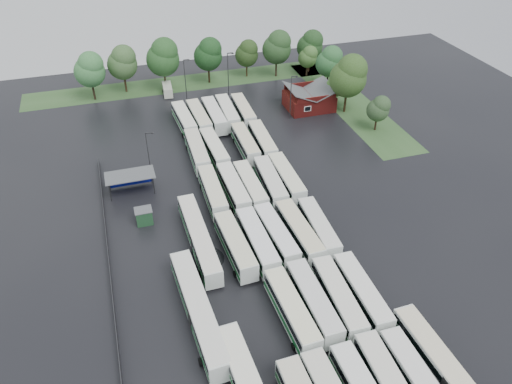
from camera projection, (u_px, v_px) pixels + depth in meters
name	position (u px, v px, depth m)	size (l,w,h in m)	color
ground	(267.00, 254.00, 72.97)	(160.00, 160.00, 0.00)	black
brick_building	(309.00, 100.00, 110.89)	(10.07, 8.60, 5.39)	maroon
wash_shed	(130.00, 176.00, 84.15)	(8.20, 4.20, 3.58)	#2D2D30
utility_hut	(144.00, 216.00, 78.05)	(2.70, 2.20, 2.62)	#194022
grass_strip_north	(193.00, 82.00, 123.74)	(80.00, 10.00, 0.01)	#305226
grass_strip_east	(349.00, 102.00, 114.42)	(10.00, 50.00, 0.01)	#305226
west_fence	(108.00, 246.00, 73.44)	(0.10, 50.00, 1.20)	#2D2D30
bus_r0c4	(416.00, 380.00, 53.93)	(2.65, 12.24, 3.40)	silver
bus_r1c1	(291.00, 311.00, 61.72)	(3.14, 12.80, 3.54)	silver
bus_r1c2	(313.00, 302.00, 62.86)	(2.81, 12.83, 3.57)	silver
bus_r1c3	(338.00, 298.00, 63.44)	(3.16, 12.76, 3.53)	silver
bus_r1c4	(362.00, 293.00, 64.16)	(2.86, 12.61, 3.50)	silver
bus_r2c0	(235.00, 245.00, 71.52)	(3.27, 12.94, 3.57)	silver
bus_r2c1	(257.00, 241.00, 72.22)	(2.95, 12.96, 3.60)	silver
bus_r2c2	(276.00, 235.00, 73.46)	(3.23, 12.60, 3.48)	silver
bus_r2c3	(299.00, 232.00, 73.93)	(3.18, 12.95, 3.58)	silver
bus_r2c4	(318.00, 228.00, 74.77)	(3.16, 12.41, 3.43)	silver
bus_r3c0	(213.00, 192.00, 82.39)	(2.88, 12.52, 3.47)	silver
bus_r3c1	(233.00, 188.00, 83.15)	(2.83, 12.52, 3.48)	silver
bus_r3c2	(250.00, 186.00, 83.70)	(2.72, 12.38, 3.44)	silver
bus_r3c3	(270.00, 182.00, 84.55)	(3.33, 12.90, 3.56)	silver
bus_r3c4	(286.00, 178.00, 85.54)	(2.86, 12.80, 3.55)	silver
bus_r4c0	(197.00, 151.00, 92.83)	(3.08, 12.97, 3.59)	silver
bus_r4c1	(214.00, 149.00, 93.57)	(3.08, 12.55, 3.47)	silver
bus_r4c3	(245.00, 144.00, 95.33)	(2.81, 12.39, 3.44)	silver
bus_r4c4	(262.00, 141.00, 96.02)	(3.13, 12.57, 3.47)	silver
bus_r5c0	(184.00, 120.00, 103.30)	(3.25, 12.57, 3.47)	silver
bus_r5c1	(199.00, 118.00, 103.95)	(3.08, 12.71, 3.52)	silver
bus_r5c2	(214.00, 115.00, 104.73)	(2.77, 12.87, 3.58)	silver
bus_r5c3	(227.00, 113.00, 105.80)	(3.14, 12.84, 3.55)	silver
bus_r5c4	(243.00, 111.00, 106.58)	(3.01, 12.43, 3.44)	silver
artic_bus_west_b	(199.00, 238.00, 72.94)	(2.92, 18.51, 3.43)	silver
artic_bus_west_c	(199.00, 311.00, 61.65)	(3.74, 19.58, 3.61)	silver
artic_bus_east	(449.00, 378.00, 54.08)	(3.22, 18.80, 3.48)	silver
minibus	(167.00, 89.00, 117.02)	(2.42, 5.61, 2.39)	beige
tree_north_0	(90.00, 69.00, 111.36)	(6.90, 6.90, 11.43)	black
tree_north_1	(123.00, 62.00, 114.86)	(6.89, 6.89, 11.42)	#392416
tree_north_2	(163.00, 57.00, 115.28)	(7.69, 7.69, 12.74)	#392B1D
tree_north_3	(209.00, 54.00, 119.33)	(6.85, 6.85, 11.34)	black
tree_north_4	(247.00, 53.00, 123.15)	(5.73, 5.73, 9.49)	#372513
tree_north_5	(278.00, 47.00, 122.47)	(7.11, 7.11, 11.78)	#36271C
tree_north_6	(311.00, 45.00, 125.28)	(6.56, 6.56, 10.87)	#332313
tree_east_0	(379.00, 108.00, 100.81)	(4.63, 4.62, 7.65)	black
tree_east_1	(349.00, 76.00, 105.56)	(7.95, 7.95, 13.17)	black
tree_east_2	(337.00, 85.00, 110.72)	(4.45, 4.41, 7.31)	#3A271C
tree_east_3	(330.00, 61.00, 117.05)	(6.30, 6.30, 10.43)	black
tree_east_4	(308.00, 56.00, 124.19)	(4.73, 4.73, 7.84)	#332617
lamp_post_ne	(291.00, 95.00, 104.57)	(1.49, 0.29, 9.66)	#2D2D30
lamp_post_nw	(149.00, 154.00, 85.13)	(1.49, 0.29, 9.65)	#2D2D30
lamp_post_back_w	(186.00, 77.00, 111.57)	(1.53, 0.30, 9.90)	#2D2D30
lamp_post_back_e	(229.00, 71.00, 114.43)	(1.56, 0.30, 10.11)	#2D2D30
puddle_0	(300.00, 376.00, 56.48)	(4.65, 4.65, 0.01)	black
puddle_1	(413.00, 360.00, 58.15)	(3.50, 3.50, 0.01)	black
puddle_2	(205.00, 259.00, 72.02)	(5.52, 5.52, 0.01)	black
puddle_3	(301.00, 245.00, 74.49)	(3.79, 3.79, 0.01)	black
puddle_4	(410.00, 340.00, 60.42)	(3.92, 3.92, 0.01)	black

